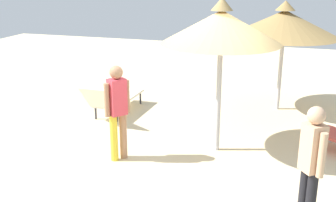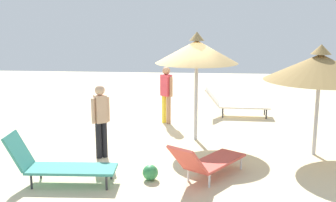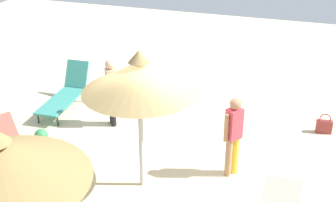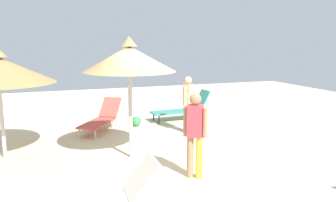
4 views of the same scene
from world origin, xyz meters
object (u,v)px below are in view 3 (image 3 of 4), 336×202
Objects in this scene: person_standing_far_left at (233,132)px; parasol_umbrella_near_right at (139,77)px; handbag at (324,126)px; lounge_chair_near_left at (66,93)px; beach_ball at (41,135)px; lounge_chair_back at (15,152)px; person_standing_far_right at (111,89)px.

parasol_umbrella_near_right is at bearing -150.18° from person_standing_far_left.
handbag is (3.30, 3.25, -2.09)m from parasol_umbrella_near_right.
beach_ball is (0.34, -1.75, -0.25)m from lounge_chair_near_left.
person_standing_far_left is (4.22, 1.17, 0.58)m from lounge_chair_back.
person_standing_far_right is at bearing 159.23° from person_standing_far_left.
person_standing_far_left is at bearing 15.56° from lounge_chair_back.
lounge_chair_back is 1.14× the size of person_standing_far_left.
beach_ball is at bearing 163.35° from parasol_umbrella_near_right.
lounge_chair_back is at bearing -114.88° from person_standing_far_right.
parasol_umbrella_near_right is 5.08m from handbag.
person_standing_far_left reaches higher than person_standing_far_right.
person_standing_far_left is (1.57, 0.90, -1.30)m from parasol_umbrella_near_right.
handbag is 1.59× the size of beach_ball.
person_standing_far_left is (3.12, -1.19, 0.03)m from person_standing_far_right.
person_standing_far_left is at bearing -19.82° from lounge_chair_near_left.
person_standing_far_left reaches higher than lounge_chair_near_left.
lounge_chair_back is 6.25× the size of beach_ball.
person_standing_far_right is (-1.56, 2.08, -1.33)m from parasol_umbrella_near_right.
lounge_chair_back is (0.45, -2.86, -0.02)m from lounge_chair_near_left.
parasol_umbrella_near_right is 1.64× the size of person_standing_far_left.
handbag is at bearing 30.65° from lounge_chair_back.
lounge_chair_back is at bearing -164.44° from person_standing_far_left.
parasol_umbrella_near_right reaches higher than beach_ball.
parasol_umbrella_near_right is at bearing -39.78° from lounge_chair_near_left.
parasol_umbrella_near_right is 4.44m from lounge_chair_near_left.
person_standing_far_right is 0.99× the size of person_standing_far_left.
lounge_chair_back is 4.42m from person_standing_far_left.
parasol_umbrella_near_right is 8.99× the size of beach_ball.
beach_ball is at bearing -79.11° from lounge_chair_near_left.
lounge_chair_back is 1.13m from beach_ball.
parasol_umbrella_near_right reaches higher than person_standing_far_left.
handbag is at bearing 53.60° from person_standing_far_left.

